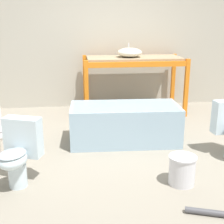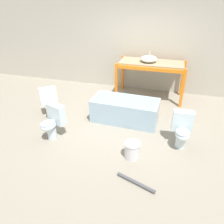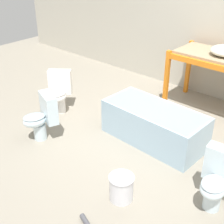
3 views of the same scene
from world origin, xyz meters
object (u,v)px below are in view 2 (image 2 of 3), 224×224
Objects in this scene: bathtub_main at (125,109)px; toilet_near at (53,121)px; bucket_white at (132,150)px; toilet_far at (182,129)px; sink_basin at (149,59)px; toilet_extra at (50,102)px.

toilet_near is (-1.30, -1.05, 0.07)m from bathtub_main.
bathtub_main is at bearing 108.49° from bucket_white.
bathtub_main is 1.44m from toilet_far.
sink_basin reaches higher than bathtub_main.
bathtub_main is at bearing 59.24° from toilet_near.
toilet_near is at bearing -138.65° from bathtub_main.
sink_basin is 2.88m from bucket_white.
toilet_far is at bearing 36.22° from bucket_white.
bucket_white is (2.22, -0.97, -0.21)m from toilet_extra.
bathtub_main is 2.19× the size of toilet_extra.
bathtub_main is at bearing -29.58° from toilet_extra.
toilet_far is (0.98, -2.08, -0.75)m from sink_basin.
toilet_extra is (-3.08, 0.34, 0.00)m from toilet_far.
bathtub_main is 2.19× the size of toilet_near.
bucket_white is at bearing -87.57° from sink_basin.
toilet_near is at bearing -95.71° from toilet_extra.
sink_basin is 1.40× the size of bucket_white.
toilet_extra is (-1.80, -0.30, 0.07)m from bathtub_main.
toilet_extra is at bearing -168.13° from bathtub_main.
sink_basin reaches higher than toilet_extra.
toilet_far reaches higher than bathtub_main.
toilet_far is at bearing -64.88° from sink_basin.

